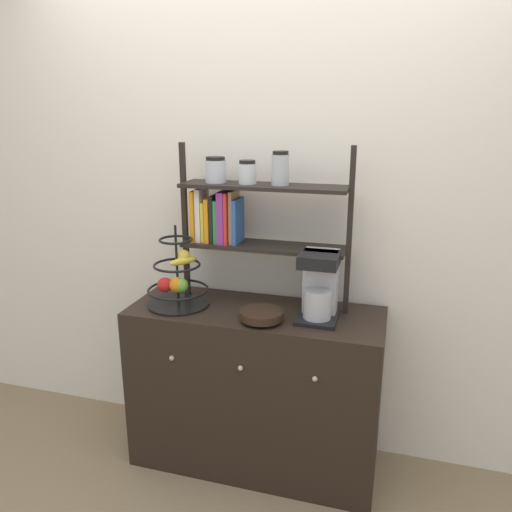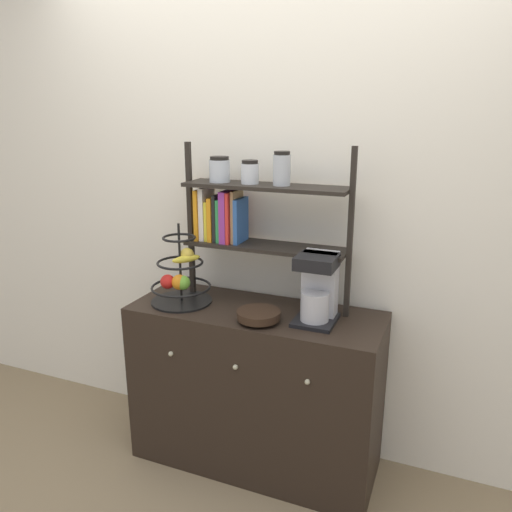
{
  "view_description": "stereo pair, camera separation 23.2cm",
  "coord_description": "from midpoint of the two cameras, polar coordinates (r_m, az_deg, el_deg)",
  "views": [
    {
      "loc": [
        0.63,
        -1.91,
        1.76
      ],
      "look_at": [
        0.0,
        0.23,
        1.11
      ],
      "focal_mm": 35.0,
      "sensor_mm": 36.0,
      "label": 1
    },
    {
      "loc": [
        0.85,
        -1.84,
        1.76
      ],
      "look_at": [
        0.0,
        0.23,
        1.11
      ],
      "focal_mm": 35.0,
      "sensor_mm": 36.0,
      "label": 2
    }
  ],
  "objects": [
    {
      "name": "ground_plane",
      "position": [
        2.68,
        -4.36,
        -25.06
      ],
      "size": [
        12.0,
        12.0,
        0.0
      ],
      "primitive_type": "plane",
      "color": "#847051"
    },
    {
      "name": "wall_back",
      "position": [
        2.54,
        -0.95,
        5.66
      ],
      "size": [
        7.0,
        0.05,
        2.6
      ],
      "primitive_type": "cube",
      "color": "silver",
      "rests_on": "ground_plane"
    },
    {
      "name": "coffee_maker",
      "position": [
        2.28,
        4.36,
        -3.45
      ],
      "size": [
        0.18,
        0.21,
        0.32
      ],
      "color": "black",
      "rests_on": "sideboard"
    },
    {
      "name": "fruit_stand",
      "position": [
        2.47,
        -11.63,
        -2.84
      ],
      "size": [
        0.3,
        0.3,
        0.4
      ],
      "color": "black",
      "rests_on": "sideboard"
    },
    {
      "name": "wooden_bowl",
      "position": [
        2.28,
        -2.29,
        -6.82
      ],
      "size": [
        0.2,
        0.2,
        0.05
      ],
      "color": "black",
      "rests_on": "sideboard"
    },
    {
      "name": "sideboard",
      "position": [
        2.6,
        -2.72,
        -14.87
      ],
      "size": [
        1.23,
        0.48,
        0.84
      ],
      "color": "black",
      "rests_on": "ground_plane"
    },
    {
      "name": "shelf_hutch",
      "position": [
        2.4,
        -4.51,
        5.32
      ],
      "size": [
        0.84,
        0.2,
        0.78
      ],
      "color": "black",
      "rests_on": "sideboard"
    }
  ]
}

